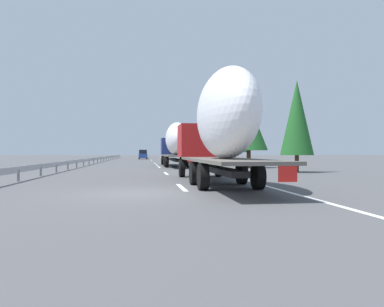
{
  "coord_description": "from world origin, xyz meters",
  "views": [
    {
      "loc": [
        -13.09,
        -0.18,
        1.47
      ],
      "look_at": [
        16.91,
        -4.26,
        1.36
      ],
      "focal_mm": 34.15,
      "sensor_mm": 36.0,
      "label": 1
    }
  ],
  "objects_px": {
    "car_silver_hatch": "(142,154)",
    "car_white_van": "(142,154)",
    "truck_lead": "(176,142)",
    "truck_trailing": "(220,125)",
    "car_blue_sedan": "(143,155)",
    "road_sign": "(184,146)"
  },
  "relations": [
    {
      "from": "car_silver_hatch",
      "to": "car_white_van",
      "type": "relative_size",
      "value": 1.03
    },
    {
      "from": "truck_lead",
      "to": "truck_trailing",
      "type": "distance_m",
      "value": 21.57
    },
    {
      "from": "truck_lead",
      "to": "car_white_van",
      "type": "distance_m",
      "value": 64.54
    },
    {
      "from": "truck_lead",
      "to": "car_blue_sedan",
      "type": "bearing_deg",
      "value": 4.81
    },
    {
      "from": "car_white_van",
      "to": "truck_lead",
      "type": "bearing_deg",
      "value": -176.83
    },
    {
      "from": "truck_trailing",
      "to": "car_silver_hatch",
      "type": "xyz_separation_m",
      "value": [
        75.51,
        3.46,
        -1.72
      ]
    },
    {
      "from": "road_sign",
      "to": "truck_lead",
      "type": "bearing_deg",
      "value": 170.94
    },
    {
      "from": "car_blue_sedan",
      "to": "road_sign",
      "type": "bearing_deg",
      "value": -162.1
    },
    {
      "from": "car_blue_sedan",
      "to": "truck_lead",
      "type": "bearing_deg",
      "value": -175.19
    },
    {
      "from": "truck_trailing",
      "to": "car_blue_sedan",
      "type": "height_order",
      "value": "truck_trailing"
    },
    {
      "from": "car_white_van",
      "to": "road_sign",
      "type": "distance_m",
      "value": 45.5
    },
    {
      "from": "truck_lead",
      "to": "road_sign",
      "type": "height_order",
      "value": "truck_lead"
    },
    {
      "from": "truck_lead",
      "to": "road_sign",
      "type": "xyz_separation_m",
      "value": [
        19.43,
        -3.1,
        -0.13
      ]
    },
    {
      "from": "car_blue_sedan",
      "to": "car_silver_hatch",
      "type": "relative_size",
      "value": 0.96
    },
    {
      "from": "truck_trailing",
      "to": "car_blue_sedan",
      "type": "xyz_separation_m",
      "value": [
        60.83,
        3.3,
        -1.71
      ]
    },
    {
      "from": "car_white_van",
      "to": "road_sign",
      "type": "height_order",
      "value": "road_sign"
    },
    {
      "from": "truck_trailing",
      "to": "car_blue_sedan",
      "type": "distance_m",
      "value": 60.95
    },
    {
      "from": "car_silver_hatch",
      "to": "car_blue_sedan",
      "type": "bearing_deg",
      "value": -179.41
    },
    {
      "from": "car_white_van",
      "to": "road_sign",
      "type": "bearing_deg",
      "value": -171.58
    },
    {
      "from": "truck_trailing",
      "to": "truck_lead",
      "type": "bearing_deg",
      "value": -0.0
    },
    {
      "from": "truck_trailing",
      "to": "road_sign",
      "type": "relative_size",
      "value": 4.1
    },
    {
      "from": "car_silver_hatch",
      "to": "road_sign",
      "type": "height_order",
      "value": "road_sign"
    }
  ]
}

